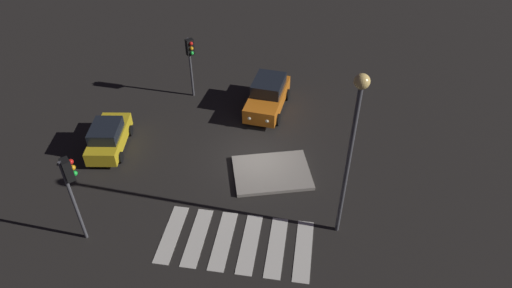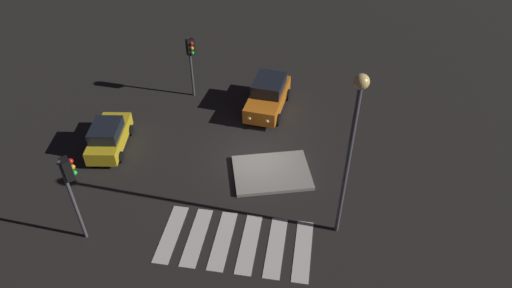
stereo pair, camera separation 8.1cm
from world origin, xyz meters
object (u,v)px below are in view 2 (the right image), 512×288
at_px(traffic_light_south, 70,180).
at_px(street_lamp, 352,134).
at_px(traffic_island, 272,173).
at_px(traffic_light_west, 191,54).
at_px(car_orange, 268,96).
at_px(car_yellow, 109,136).

distance_m(traffic_light_south, street_lamp, 10.98).
xyz_separation_m(traffic_light_south, street_lamp, (10.60, 1.99, 2.05)).
distance_m(traffic_island, traffic_light_south, 9.48).
bearing_deg(traffic_light_west, traffic_island, 0.31).
height_order(traffic_island, traffic_light_south, traffic_light_south).
distance_m(car_orange, traffic_light_south, 12.66).
relative_size(car_yellow, traffic_light_south, 0.88).
xyz_separation_m(car_yellow, traffic_light_south, (1.41, -5.76, 2.51)).
distance_m(car_yellow, traffic_light_west, 6.72).
xyz_separation_m(traffic_island, car_yellow, (-8.73, 0.66, 0.70)).
bearing_deg(traffic_island, traffic_light_south, -145.14).
bearing_deg(traffic_island, traffic_light_west, 132.08).
bearing_deg(car_orange, street_lamp, 32.10).
distance_m(traffic_light_west, street_lamp, 13.11).
relative_size(traffic_light_south, traffic_light_west, 1.13).
xyz_separation_m(traffic_island, car_orange, (-0.98, 5.61, 0.84)).
relative_size(car_orange, traffic_light_west, 1.16).
bearing_deg(traffic_light_west, car_orange, 40.69).
relative_size(car_orange, street_lamp, 0.57).
bearing_deg(traffic_light_south, street_lamp, -33.15).
xyz_separation_m(car_orange, street_lamp, (4.26, -8.71, 4.42)).
bearing_deg(car_yellow, traffic_light_south, -174.43).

